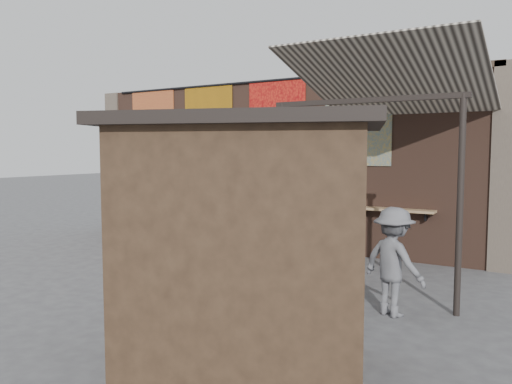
% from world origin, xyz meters
% --- Properties ---
extents(ground, '(70.00, 70.00, 0.00)m').
position_xyz_m(ground, '(0.00, 0.00, 0.00)').
color(ground, '#474749').
rests_on(ground, ground).
extents(brick_wall, '(10.00, 0.40, 4.00)m').
position_xyz_m(brick_wall, '(0.00, 2.70, 2.00)').
color(brick_wall, brown).
rests_on(brick_wall, ground).
extents(pier_left, '(0.50, 0.50, 4.00)m').
position_xyz_m(pier_left, '(-5.20, 2.70, 2.00)').
color(pier_left, '#4C4238').
rests_on(pier_left, ground).
extents(pier_right, '(0.50, 0.50, 4.00)m').
position_xyz_m(pier_right, '(5.20, 2.70, 2.00)').
color(pier_right, '#4C4238').
rests_on(pier_right, ground).
extents(eating_counter, '(8.00, 0.32, 0.05)m').
position_xyz_m(eating_counter, '(0.00, 2.33, 1.10)').
color(eating_counter, '#9E7A51').
rests_on(eating_counter, brick_wall).
extents(shelf_box, '(0.60, 0.29, 0.25)m').
position_xyz_m(shelf_box, '(-1.07, 2.30, 1.25)').
color(shelf_box, white).
rests_on(shelf_box, eating_counter).
extents(tapestry_redgold, '(1.50, 0.02, 2.00)m').
position_xyz_m(tapestry_redgold, '(-3.60, 2.48, 3.00)').
color(tapestry_redgold, maroon).
rests_on(tapestry_redgold, brick_wall).
extents(tapestry_sun, '(1.50, 0.02, 2.00)m').
position_xyz_m(tapestry_sun, '(-1.70, 2.48, 3.00)').
color(tapestry_sun, orange).
rests_on(tapestry_sun, brick_wall).
extents(tapestry_orange, '(1.50, 0.02, 2.00)m').
position_xyz_m(tapestry_orange, '(0.30, 2.48, 3.00)').
color(tapestry_orange, red).
rests_on(tapestry_orange, brick_wall).
extents(tapestry_multi, '(1.50, 0.02, 2.00)m').
position_xyz_m(tapestry_multi, '(2.30, 2.48, 3.00)').
color(tapestry_multi, '#26578B').
rests_on(tapestry_multi, brick_wall).
extents(hang_rail, '(9.50, 0.06, 0.06)m').
position_xyz_m(hang_rail, '(0.00, 2.47, 3.98)').
color(hang_rail, black).
rests_on(hang_rail, brick_wall).
extents(scooter_stool_0, '(0.39, 0.86, 0.82)m').
position_xyz_m(scooter_stool_0, '(-2.94, 2.05, 0.41)').
color(scooter_stool_0, '#121D46').
rests_on(scooter_stool_0, ground).
extents(scooter_stool_1, '(0.32, 0.71, 0.68)m').
position_xyz_m(scooter_stool_1, '(-2.43, 2.02, 0.34)').
color(scooter_stool_1, '#A3151F').
rests_on(scooter_stool_1, ground).
extents(scooter_stool_2, '(0.40, 0.88, 0.84)m').
position_xyz_m(scooter_stool_2, '(-1.87, 1.95, 0.42)').
color(scooter_stool_2, '#9E220C').
rests_on(scooter_stool_2, ground).
extents(scooter_stool_3, '(0.39, 0.86, 0.82)m').
position_xyz_m(scooter_stool_3, '(-1.32, 1.97, 0.41)').
color(scooter_stool_3, black).
rests_on(scooter_stool_3, ground).
extents(scooter_stool_4, '(0.33, 0.73, 0.69)m').
position_xyz_m(scooter_stool_4, '(-0.67, 2.02, 0.35)').
color(scooter_stool_4, navy).
rests_on(scooter_stool_4, ground).
extents(scooter_stool_5, '(0.35, 0.78, 0.74)m').
position_xyz_m(scooter_stool_5, '(-0.11, 1.97, 0.37)').
color(scooter_stool_5, '#1B6E64').
rests_on(scooter_stool_5, ground).
extents(scooter_stool_6, '(0.39, 0.86, 0.81)m').
position_xyz_m(scooter_stool_6, '(0.39, 1.99, 0.41)').
color(scooter_stool_6, '#9C4F0E').
rests_on(scooter_stool_6, ground).
extents(scooter_stool_7, '(0.35, 0.78, 0.74)m').
position_xyz_m(scooter_stool_7, '(0.97, 1.97, 0.37)').
color(scooter_stool_7, black).
rests_on(scooter_stool_7, ground).
extents(diner_left, '(0.70, 0.54, 1.73)m').
position_xyz_m(diner_left, '(-2.25, 2.00, 0.86)').
color(diner_left, '#9DCFE5').
rests_on(diner_left, ground).
extents(diner_right, '(0.94, 0.78, 1.76)m').
position_xyz_m(diner_right, '(-2.95, 2.00, 0.88)').
color(diner_right, black).
rests_on(diner_right, ground).
extents(shopper_navy, '(0.98, 0.75, 1.55)m').
position_xyz_m(shopper_navy, '(2.79, -0.32, 0.77)').
color(shopper_navy, black).
rests_on(shopper_navy, ground).
extents(shopper_grey, '(1.14, 0.92, 1.54)m').
position_xyz_m(shopper_grey, '(4.12, -1.05, 0.77)').
color(shopper_grey, slate).
rests_on(shopper_grey, ground).
extents(shopper_tan, '(0.90, 0.82, 1.55)m').
position_xyz_m(shopper_tan, '(1.94, 0.67, 0.77)').
color(shopper_tan, olive).
rests_on(shopper_tan, ground).
extents(market_stall, '(2.79, 2.42, 2.55)m').
position_xyz_m(market_stall, '(3.33, -3.61, 1.28)').
color(market_stall, black).
rests_on(market_stall, ground).
extents(stall_roof, '(3.15, 2.76, 0.12)m').
position_xyz_m(stall_roof, '(3.33, -3.61, 2.61)').
color(stall_roof, black).
rests_on(stall_roof, market_stall).
extents(stall_sign, '(1.15, 0.42, 0.50)m').
position_xyz_m(stall_sign, '(3.03, -2.75, 1.85)').
color(stall_sign, gold).
rests_on(stall_sign, market_stall).
extents(stall_shelf, '(1.88, 0.72, 0.06)m').
position_xyz_m(stall_shelf, '(3.03, -2.75, 0.93)').
color(stall_shelf, '#473321').
rests_on(stall_shelf, market_stall).
extents(awning_canvas, '(3.20, 3.28, 0.97)m').
position_xyz_m(awning_canvas, '(3.50, 0.90, 3.55)').
color(awning_canvas, beige).
rests_on(awning_canvas, brick_wall).
extents(awning_ledger, '(3.30, 0.08, 0.12)m').
position_xyz_m(awning_ledger, '(3.50, 2.49, 3.95)').
color(awning_ledger, '#33261C').
rests_on(awning_ledger, brick_wall).
extents(awning_header, '(3.00, 0.08, 0.08)m').
position_xyz_m(awning_header, '(3.50, -0.60, 3.08)').
color(awning_header, black).
rests_on(awning_header, awning_post_left).
extents(awning_post_left, '(0.09, 0.09, 3.10)m').
position_xyz_m(awning_post_left, '(2.10, -0.60, 1.55)').
color(awning_post_left, black).
rests_on(awning_post_left, ground).
extents(awning_post_right, '(0.09, 0.09, 3.10)m').
position_xyz_m(awning_post_right, '(4.90, -0.60, 1.55)').
color(awning_post_right, black).
rests_on(awning_post_right, ground).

